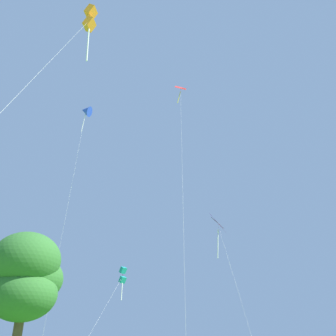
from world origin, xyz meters
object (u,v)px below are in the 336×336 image
object	(u,v)px
kite_red_high	(180,98)
kite_teal_box	(123,276)
kite_blue_delta	(86,111)
kite_orange_box	(90,20)
kite_purple_streamer	(218,230)
tree_left_oak	(25,277)

from	to	relation	value
kite_red_high	kite_teal_box	bearing A→B (deg)	144.15
kite_blue_delta	kite_orange_box	bearing A→B (deg)	-71.97
kite_purple_streamer	tree_left_oak	xyz separation A→B (m)	(-15.23, -10.92, -6.28)
kite_red_high	tree_left_oak	world-z (taller)	kite_red_high
kite_purple_streamer	kite_red_high	size ratio (longest dim) A/B	0.47
kite_teal_box	tree_left_oak	bearing A→B (deg)	-110.71
tree_left_oak	kite_purple_streamer	bearing A→B (deg)	35.64
kite_blue_delta	tree_left_oak	distance (m)	22.88
kite_blue_delta	kite_teal_box	size ratio (longest dim) A/B	3.13
kite_teal_box	tree_left_oak	xyz separation A→B (m)	(-4.83, -12.76, -1.97)
kite_red_high	tree_left_oak	xyz separation A→B (m)	(-11.55, -7.91, -21.50)
tree_left_oak	kite_blue_delta	bearing A→B (deg)	90.55
kite_orange_box	kite_teal_box	bearing A→B (deg)	92.35
kite_orange_box	tree_left_oak	size ratio (longest dim) A/B	2.58
kite_purple_streamer	kite_orange_box	size ratio (longest dim) A/B	0.60
kite_purple_streamer	kite_blue_delta	size ratio (longest dim) A/B	0.51
kite_teal_box	kite_red_high	bearing A→B (deg)	-35.85
kite_purple_streamer	kite_teal_box	xyz separation A→B (m)	(-10.41, 1.84, -4.31)
kite_orange_box	kite_red_high	xyz separation A→B (m)	(5.84, 16.60, 5.11)
kite_blue_delta	tree_left_oak	world-z (taller)	kite_blue_delta
kite_teal_box	kite_orange_box	bearing A→B (deg)	-87.65
kite_teal_box	kite_red_high	size ratio (longest dim) A/B	0.30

